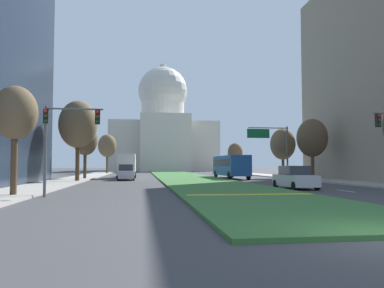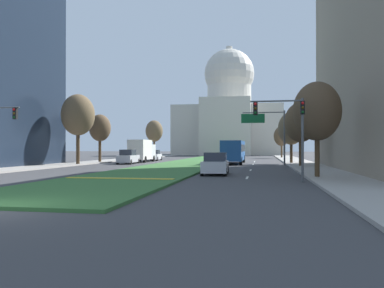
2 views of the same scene
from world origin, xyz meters
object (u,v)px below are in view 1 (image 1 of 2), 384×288
street_tree_left_distant (107,146)px  sedan_lead_stopped (295,178)px  street_tree_left_mid (78,125)px  overhead_guide_sign (273,142)px  sedan_midblock (126,173)px  street_tree_right_distant (235,152)px  capitol_building (163,132)px  street_tree_right_mid (312,138)px  street_tree_right_far (283,144)px  sedan_distant (128,171)px  traffic_light_near_left (61,130)px  street_tree_left_far (85,141)px  street_tree_left_near (15,114)px  city_bus (230,165)px  box_truck_delivery (127,166)px

street_tree_left_distant → sedan_lead_stopped: size_ratio=1.78×
street_tree_left_mid → street_tree_left_distant: street_tree_left_mid is taller
overhead_guide_sign → street_tree_left_distant: size_ratio=0.85×
sedan_midblock → street_tree_right_distant: bearing=55.2°
capitol_building → sedan_lead_stopped: 81.53m
sedan_lead_stopped → street_tree_right_mid: bearing=59.6°
street_tree_right_far → sedan_distant: 23.13m
capitol_building → street_tree_left_mid: size_ratio=3.65×
street_tree_left_mid → street_tree_right_mid: street_tree_left_mid is taller
overhead_guide_sign → street_tree_right_distant: 30.73m
sedan_lead_stopped → sedan_distant: 33.29m
street_tree_right_far → sedan_midblock: size_ratio=1.39×
street_tree_right_far → sedan_midblock: 21.30m
traffic_light_near_left → sedan_distant: 35.47m
street_tree_left_far → sedan_distant: bearing=64.3°
street_tree_right_far → street_tree_left_near: bearing=-135.2°
overhead_guide_sign → sedan_lead_stopped: overhead_guide_sign is taller
capitol_building → street_tree_left_near: 86.62m
overhead_guide_sign → traffic_light_near_left: bearing=-133.3°
sedan_lead_stopped → sedan_midblock: bearing=127.2°
street_tree_right_far → city_bus: size_ratio=0.61×
overhead_guide_sign → street_tree_right_distant: bearing=84.2°
sedan_distant → box_truck_delivery: box_truck_delivery is taller
street_tree_right_mid → street_tree_right_distant: (-0.28, 34.19, -0.55)m
street_tree_left_distant → sedan_distant: (4.61, -16.71, -4.62)m
capitol_building → box_truck_delivery: bearing=-98.0°
street_tree_right_mid → sedan_lead_stopped: (-7.76, -13.26, -4.01)m
street_tree_right_mid → street_tree_left_far: street_tree_right_mid is taller
city_bus → traffic_light_near_left: bearing=-122.3°
overhead_guide_sign → sedan_lead_stopped: (-4.39, -16.87, -3.81)m
traffic_light_near_left → city_bus: (16.09, 25.48, -2.03)m
box_truck_delivery → street_tree_right_distant: bearing=48.5°
street_tree_left_mid → city_bus: (18.10, 7.42, -4.22)m
street_tree_left_distant → sedan_midblock: 30.32m
street_tree_right_mid → street_tree_right_distant: size_ratio=1.13×
city_bus → sedan_distant: bearing=144.1°
traffic_light_near_left → street_tree_left_distant: 52.03m
capitol_building → street_tree_left_mid: capitol_building is taller
capitol_building → street_tree_right_distant: bearing=-68.8°
street_tree_left_near → city_bus: 31.59m
street_tree_right_far → sedan_distant: street_tree_right_far is taller
traffic_light_near_left → street_tree_right_far: (23.44, 25.97, 0.74)m
street_tree_right_far → sedan_lead_stopped: (-7.36, -21.14, -3.72)m
capitol_building → sedan_midblock: 64.46m
street_tree_left_distant → street_tree_left_mid: bearing=-90.0°
sedan_midblock → city_bus: 13.70m
capitol_building → sedan_midblock: size_ratio=6.47×
street_tree_left_mid → street_tree_right_distant: 42.76m
capitol_building → sedan_distant: bearing=-99.1°
overhead_guide_sign → city_bus: (-4.39, 3.78, -2.86)m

